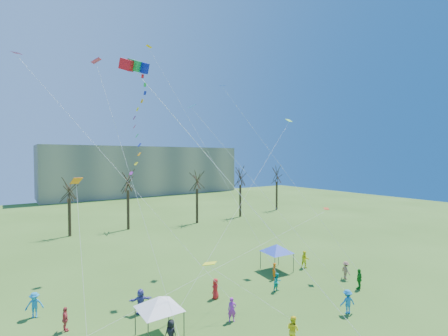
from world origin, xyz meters
TOP-DOWN VIEW (x-y plane):
  - distant_building at (22.00, 82.00)m, footprint 60.00×14.00m
  - bare_tree_row at (1.95, 36.47)m, footprint 71.62×8.33m
  - big_box_kite at (-6.23, 8.22)m, footprint 4.88×7.95m
  - canopy_tent_white at (-6.29, 5.33)m, footprint 3.67×3.67m
  - canopy_tent_blue at (8.55, 9.64)m, footprint 3.68×3.68m
  - festival_crowd at (-1.01, 5.60)m, footprint 26.69×14.03m
  - small_kites_aloft at (-0.68, 10.91)m, footprint 26.25×20.85m

SIDE VIEW (x-z plane):
  - festival_crowd at x=-1.01m, z-range -0.06..1.80m
  - canopy_tent_white at x=-6.29m, z-range 0.95..3.70m
  - canopy_tent_blue at x=8.55m, z-range 0.96..3.73m
  - bare_tree_row at x=1.95m, z-range 1.79..12.31m
  - distant_building at x=22.00m, z-range 0.00..15.00m
  - small_kites_aloft at x=-0.68m, z-range -4.25..31.66m
  - big_box_kite at x=-6.23m, z-range 2.79..25.33m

